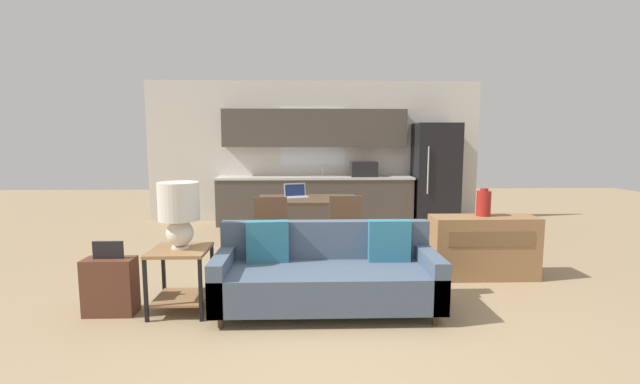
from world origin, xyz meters
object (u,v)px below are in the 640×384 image
object	(u,v)px
dining_table	(307,203)
couch	(327,274)
side_table	(181,269)
table_lamp	(179,209)
dining_chair_near_right	(344,226)
suitcase	(110,286)
vase	(484,203)
credenza	(483,247)
dining_chair_near_left	(271,228)
laptop	(296,194)
refrigerator	(435,174)

from	to	relation	value
dining_table	couch	size ratio (longest dim) A/B	0.70
side_table	table_lamp	xyz separation A→B (m)	(0.00, 0.02, 0.56)
dining_chair_near_right	suitcase	bearing A→B (deg)	30.82
suitcase	table_lamp	bearing A→B (deg)	6.81
vase	credenza	bearing A→B (deg)	-91.55
table_lamp	dining_chair_near_left	xyz separation A→B (m)	(0.73, 1.30, -0.45)
credenza	side_table	bearing A→B (deg)	-164.53
dining_table	side_table	bearing A→B (deg)	-118.55
couch	dining_chair_near_right	bearing A→B (deg)	78.22
side_table	dining_chair_near_right	size ratio (longest dim) A/B	0.65
vase	dining_chair_near_left	distance (m)	2.53
vase	couch	bearing A→B (deg)	-154.02
side_table	suitcase	bearing A→B (deg)	-175.17
laptop	suitcase	distance (m)	2.88
refrigerator	dining_chair_near_left	xyz separation A→B (m)	(-2.86, -2.76, -0.44)
couch	refrigerator	bearing A→B (deg)	61.08
dining_table	suitcase	distance (m)	2.89
dining_chair_near_right	suitcase	xyz separation A→B (m)	(-2.26, -1.45, -0.24)
side_table	dining_table	bearing A→B (deg)	61.45
dining_table	couch	xyz separation A→B (m)	(0.17, -2.14, -0.37)
couch	credenza	size ratio (longest dim) A/B	1.71
vase	suitcase	bearing A→B (deg)	-165.59
dining_chair_near_right	suitcase	size ratio (longest dim) A/B	1.33
dining_table	couch	world-z (taller)	couch
dining_chair_near_right	laptop	distance (m)	1.10
side_table	suitcase	world-z (taller)	suitcase
dining_table	side_table	size ratio (longest dim) A/B	2.41
dining_chair_near_right	laptop	bearing A→B (deg)	-55.73
suitcase	laptop	bearing A→B (deg)	54.58
side_table	dining_chair_near_right	distance (m)	2.16
dining_chair_near_right	dining_table	bearing A→B (deg)	-60.97
dining_chair_near_left	vase	bearing A→B (deg)	167.36
dining_table	laptop	bearing A→B (deg)	152.35
dining_chair_near_left	credenza	bearing A→B (deg)	166.36
dining_table	dining_chair_near_right	bearing A→B (deg)	-59.12
vase	suitcase	size ratio (longest dim) A/B	0.47
credenza	dining_chair_near_right	size ratio (longest dim) A/B	1.31
couch	suitcase	world-z (taller)	couch
table_lamp	dining_chair_near_right	size ratio (longest dim) A/B	0.67
side_table	vase	xyz separation A→B (m)	(3.20, 0.93, 0.46)
side_table	credenza	distance (m)	3.32
dining_table	dining_chair_near_left	distance (m)	0.98
table_lamp	side_table	bearing A→B (deg)	-92.87
refrigerator	couch	bearing A→B (deg)	-118.92
vase	dining_chair_near_right	world-z (taller)	vase
couch	dining_chair_near_right	distance (m)	1.41
side_table	laptop	distance (m)	2.50
couch	dining_chair_near_left	world-z (taller)	dining_chair_near_left
table_lamp	suitcase	size ratio (longest dim) A/B	0.90
side_table	suitcase	size ratio (longest dim) A/B	0.87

